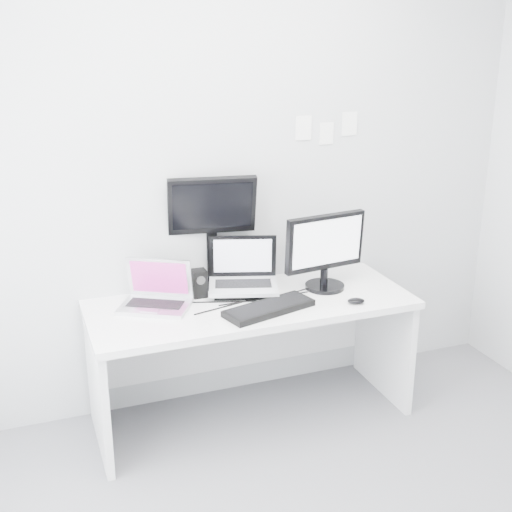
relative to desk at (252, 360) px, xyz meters
name	(u,v)px	position (x,y,z in m)	size (l,w,h in m)	color
back_wall	(230,179)	(0.00, 0.35, 0.99)	(3.60, 3.60, 0.00)	#B7BABC
desk	(252,360)	(0.00, 0.00, 0.00)	(1.80, 0.70, 0.73)	white
macbook	(154,285)	(-0.53, 0.08, 0.50)	(0.36, 0.27, 0.27)	#B1B1B5
speaker	(199,283)	(-0.25, 0.17, 0.44)	(0.08, 0.08, 0.16)	black
dell_laptop	(243,267)	(0.00, 0.12, 0.53)	(0.39, 0.30, 0.32)	silver
rear_monitor	(212,230)	(-0.13, 0.31, 0.70)	(0.50, 0.18, 0.68)	black
samsung_monitor	(326,251)	(0.47, 0.04, 0.59)	(0.50, 0.23, 0.46)	black
keyboard	(269,308)	(0.04, -0.16, 0.38)	(0.50, 0.18, 0.03)	black
mouse	(356,301)	(0.53, -0.23, 0.38)	(0.10, 0.06, 0.03)	black
wall_note_0	(304,128)	(0.45, 0.34, 1.26)	(0.10, 0.00, 0.14)	white
wall_note_1	(327,133)	(0.60, 0.34, 1.22)	(0.09, 0.00, 0.13)	white
wall_note_2	(350,124)	(0.75, 0.34, 1.26)	(0.10, 0.00, 0.14)	white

